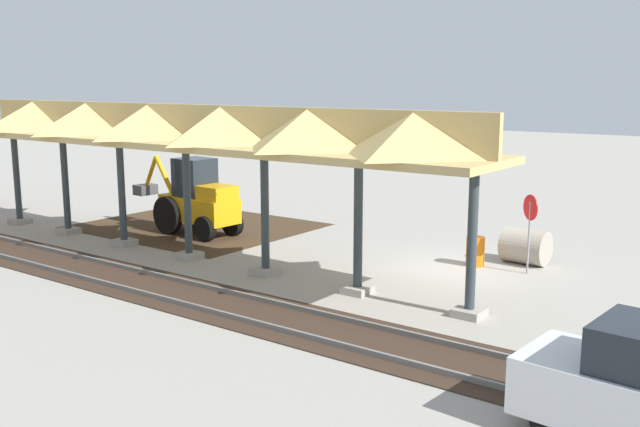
% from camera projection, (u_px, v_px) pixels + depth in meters
% --- Properties ---
extents(ground_plane, '(120.00, 120.00, 0.00)m').
position_uv_depth(ground_plane, '(455.00, 269.00, 21.56)').
color(ground_plane, '#9E998E').
extents(dirt_work_zone, '(8.38, 7.00, 0.01)m').
position_uv_depth(dirt_work_zone, '(197.00, 226.00, 27.95)').
color(dirt_work_zone, '#42301E').
rests_on(dirt_work_zone, ground).
extents(platform_canopy, '(20.57, 3.20, 4.90)m').
position_uv_depth(platform_canopy, '(185.00, 128.00, 22.08)').
color(platform_canopy, '#9E998E').
rests_on(platform_canopy, ground).
extents(rail_tracks, '(60.00, 2.58, 0.15)m').
position_uv_depth(rail_tracks, '(325.00, 329.00, 16.23)').
color(rail_tracks, slate).
rests_on(rail_tracks, ground).
extents(stop_sign, '(0.61, 0.51, 2.36)m').
position_uv_depth(stop_sign, '(530.00, 217.00, 20.74)').
color(stop_sign, gray).
rests_on(stop_sign, ground).
extents(backhoe, '(5.29, 1.93, 2.82)m').
position_uv_depth(backhoe, '(196.00, 200.00, 26.34)').
color(backhoe, orange).
rests_on(backhoe, ground).
extents(dirt_mound, '(3.62, 3.62, 1.25)m').
position_uv_depth(dirt_mound, '(194.00, 219.00, 29.43)').
color(dirt_mound, '#42301E').
rests_on(dirt_mound, ground).
extents(concrete_pipe, '(1.40, 1.17, 1.10)m').
position_uv_depth(concrete_pipe, '(525.00, 246.00, 22.12)').
color(concrete_pipe, '#9E9384').
rests_on(concrete_pipe, ground).
extents(traffic_barrel, '(0.56, 0.56, 0.90)m').
position_uv_depth(traffic_barrel, '(475.00, 251.00, 21.89)').
color(traffic_barrel, orange).
rests_on(traffic_barrel, ground).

